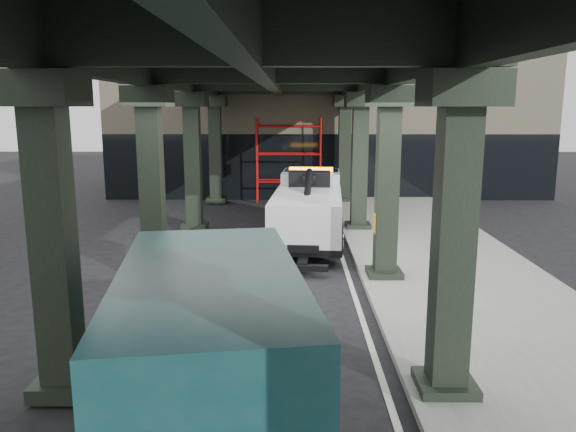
{
  "coord_description": "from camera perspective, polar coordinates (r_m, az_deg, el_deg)",
  "views": [
    {
      "loc": [
        0.19,
        -12.17,
        4.5
      ],
      "look_at": [
        0.08,
        2.16,
        1.7
      ],
      "focal_mm": 35.0,
      "sensor_mm": 36.0,
      "label": 1
    }
  ],
  "objects": [
    {
      "name": "sidewalk",
      "position": [
        15.45,
        16.72,
        -6.07
      ],
      "size": [
        5.0,
        40.0,
        0.15
      ],
      "primitive_type": "cube",
      "color": "gray",
      "rests_on": "ground"
    },
    {
      "name": "ground",
      "position": [
        12.97,
        -0.42,
        -9.24
      ],
      "size": [
        90.0,
        90.0,
        0.0
      ],
      "primitive_type": "plane",
      "color": "black",
      "rests_on": "ground"
    },
    {
      "name": "lane_stripe",
      "position": [
        14.94,
        6.28,
        -6.52
      ],
      "size": [
        0.12,
        38.0,
        0.01
      ],
      "primitive_type": "cube",
      "color": "silver",
      "rests_on": "ground"
    },
    {
      "name": "towed_van",
      "position": [
        7.84,
        -7.85,
        -12.85
      ],
      "size": [
        3.22,
        6.4,
        2.49
      ],
      "rotation": [
        0.0,
        0.0,
        0.15
      ],
      "color": "#124042",
      "rests_on": "ground"
    },
    {
      "name": "scaffolding",
      "position": [
        26.92,
        0.06,
        5.96
      ],
      "size": [
        3.08,
        0.88,
        4.0
      ],
      "color": "red",
      "rests_on": "ground"
    },
    {
      "name": "tow_truck",
      "position": [
        19.09,
        2.15,
        1.07
      ],
      "size": [
        2.62,
        7.59,
        2.45
      ],
      "rotation": [
        0.0,
        0.0,
        -0.07
      ],
      "color": "black",
      "rests_on": "ground"
    },
    {
      "name": "viaduct",
      "position": [
        14.21,
        -1.99,
        14.93
      ],
      "size": [
        7.4,
        32.0,
        6.4
      ],
      "color": "black",
      "rests_on": "ground"
    },
    {
      "name": "building",
      "position": [
        32.22,
        3.74,
        10.14
      ],
      "size": [
        22.0,
        10.0,
        8.0
      ],
      "primitive_type": "cube",
      "color": "#C6B793",
      "rests_on": "ground"
    }
  ]
}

